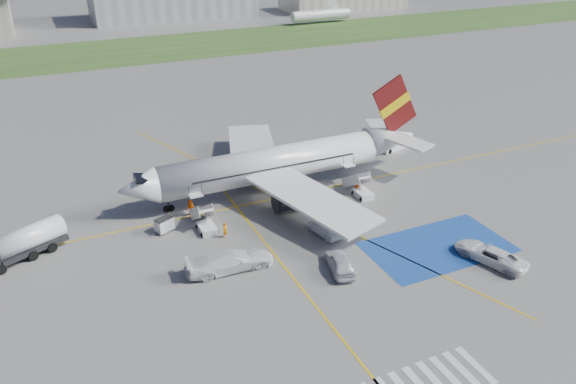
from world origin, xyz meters
name	(u,v)px	position (x,y,z in m)	size (l,w,h in m)	color
ground	(328,250)	(0.00, 0.00, 0.00)	(400.00, 400.00, 0.00)	#60605E
grass_strip	(135,50)	(0.00, 95.00, 0.01)	(400.00, 30.00, 0.01)	#2D4C1E
taxiway_line_main	(278,198)	(0.00, 12.00, 0.01)	(120.00, 0.20, 0.01)	gold
taxiway_line_cross	(332,327)	(-5.00, -10.00, 0.01)	(0.20, 60.00, 0.01)	gold
taxiway_line_diag	(278,198)	(0.00, 12.00, 0.01)	(0.20, 60.00, 0.01)	gold
staging_box	(438,247)	(10.00, -4.00, 0.01)	(14.00, 8.00, 0.01)	navy
crosswalk	(429,384)	(-1.80, -18.00, 0.01)	(9.00, 4.00, 0.01)	silver
airliner	(282,162)	(1.51, 14.00, 3.39)	(36.81, 32.95, 11.92)	silver
airstairs_fwd	(206,224)	(-9.50, 8.70, 0.62)	(1.90, 5.20, 3.60)	silver
airstairs_aft	(361,190)	(9.00, 8.70, 0.62)	(1.90, 5.20, 3.60)	silver
fuel_tanker	(20,247)	(-26.82, 10.72, 1.25)	(8.84, 5.66, 2.96)	black
gpu_cart	(164,225)	(-13.43, 10.07, 0.68)	(2.10, 1.77, 1.50)	silver
belt_loader	(395,145)	(20.68, 18.92, 0.42)	(5.88, 3.29, 1.70)	silver
car_silver_a	(340,263)	(-0.63, -3.44, 0.82)	(1.93, 4.81, 1.64)	silver
car_silver_b	(324,229)	(1.02, 2.65, 0.67)	(1.41, 4.05, 1.34)	silver
van_white_a	(491,252)	(12.78, -8.02, 0.97)	(2.39, 5.19, 1.95)	white
van_white_b	(230,258)	(-9.64, 0.86, 1.19)	(2.48, 6.09, 2.39)	white
crew_fwd	(225,230)	(-8.19, 6.34, 0.84)	(0.61, 0.40, 1.68)	orange
crew_nose	(191,208)	(-10.07, 12.13, 0.95)	(0.93, 0.72, 1.91)	#E85E0C
crew_aft	(357,186)	(8.80, 9.32, 0.92)	(1.07, 0.45, 1.83)	#FB630D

